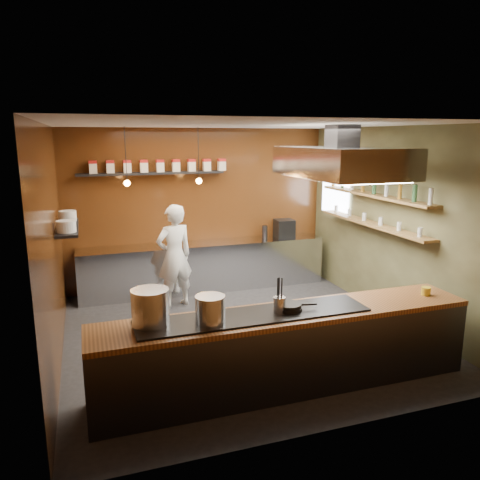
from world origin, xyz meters
name	(u,v)px	position (x,y,z in m)	size (l,w,h in m)	color
floor	(242,333)	(0.00, 0.00, 0.00)	(5.00, 5.00, 0.00)	black
back_wall	(200,209)	(0.00, 2.50, 1.50)	(5.00, 5.00, 0.00)	#351B09
left_wall	(52,247)	(-2.50, 0.00, 1.50)	(5.00, 5.00, 0.00)	#351B09
right_wall	(392,224)	(2.50, 0.00, 1.50)	(5.00, 5.00, 0.00)	#414025
ceiling	(242,125)	(0.00, 0.00, 3.00)	(5.00, 5.00, 0.00)	silver
window_pane	(336,187)	(2.45, 1.70, 1.90)	(1.00, 1.00, 0.00)	white
prep_counter	(205,266)	(0.00, 2.17, 0.45)	(4.60, 0.65, 0.90)	silver
pass_counter	(287,349)	(0.00, -1.60, 0.47)	(4.40, 0.72, 0.94)	#38383D
tin_shelf	(152,173)	(-0.90, 2.36, 2.20)	(2.60, 0.26, 0.04)	black
plate_shelf	(67,228)	(-2.34, 1.00, 1.55)	(0.30, 1.40, 0.04)	black
bottle_shelf_upper	(374,195)	(2.34, 0.30, 1.92)	(0.26, 2.80, 0.04)	olive
bottle_shelf_lower	(372,224)	(2.34, 0.30, 1.45)	(0.26, 2.80, 0.04)	olive
extractor_hood	(341,162)	(1.30, -0.40, 2.51)	(1.20, 2.00, 0.72)	#38383D
pendant_left	(127,180)	(-1.40, 1.70, 2.15)	(0.10, 0.10, 0.95)	black
pendant_right	(199,178)	(-0.20, 1.70, 2.15)	(0.10, 0.10, 0.95)	black
storage_tins	(160,166)	(-0.75, 2.36, 2.33)	(2.43, 0.13, 0.22)	beige
plate_stacks	(67,221)	(-2.34, 1.00, 1.65)	(0.26, 1.16, 0.16)	silver
bottles	(374,187)	(2.34, 0.30, 2.06)	(0.06, 2.66, 0.24)	silver
wine_glasses	(372,219)	(2.34, 0.30, 1.53)	(0.07, 2.37, 0.13)	silver
stockpot_large	(150,307)	(-1.51, -1.52, 1.13)	(0.39, 0.39, 0.38)	silver
stockpot_small	(210,310)	(-0.92, -1.67, 1.09)	(0.31, 0.31, 0.29)	silver
utensil_crock	(279,305)	(-0.11, -1.62, 1.03)	(0.14, 0.14, 0.18)	silver
frying_pan	(289,307)	(0.02, -1.59, 0.98)	(0.47, 0.30, 0.08)	black
butter_jar	(426,291)	(1.86, -1.62, 0.97)	(0.11, 0.11, 0.10)	gold
espresso_machine	(284,228)	(1.61, 2.16, 1.08)	(0.35, 0.34, 0.35)	black
chef	(174,256)	(-0.71, 1.45, 0.88)	(0.64, 0.42, 1.76)	silver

